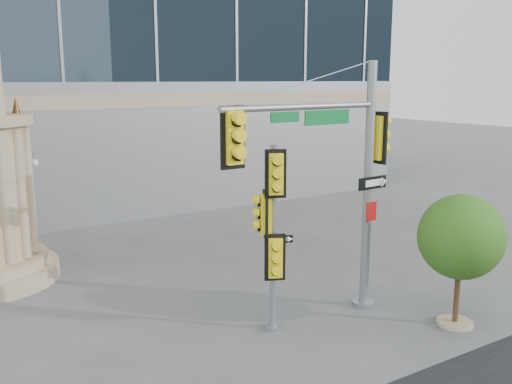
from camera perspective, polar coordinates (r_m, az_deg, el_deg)
ground at (r=13.83m, az=6.57°, el=-15.12°), size 120.00×120.00×0.00m
main_signal_pole at (r=14.36m, az=8.01°, el=2.95°), size 5.12×0.77×6.58m
secondary_signal_pole at (r=13.59m, az=1.64°, el=-3.33°), size 0.78×0.77×4.60m
street_tree at (r=14.99m, az=19.84°, el=-4.55°), size 2.16×2.11×3.37m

